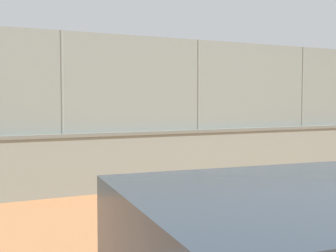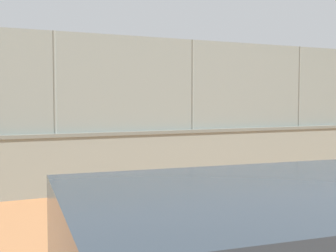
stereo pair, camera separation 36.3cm
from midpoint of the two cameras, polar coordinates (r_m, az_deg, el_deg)
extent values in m
plane|color=#A36B42|center=(23.80, -10.54, -1.73)|extent=(260.00, 260.00, 0.00)
cube|color=gray|center=(12.88, 16.22, -3.19)|extent=(27.37, 1.27, 1.28)
cube|color=slate|center=(12.82, 16.27, -0.17)|extent=(27.37, 1.33, 0.08)
cube|color=gray|center=(12.81, 16.36, 4.96)|extent=(26.81, 0.96, 2.21)
cylinder|color=gray|center=(12.81, 16.36, 4.96)|extent=(0.07, 0.07, 2.21)
cylinder|color=gray|center=(10.86, 3.00, 5.40)|extent=(0.07, 0.07, 2.21)
cylinder|color=gray|center=(9.72, -14.73, 5.55)|extent=(0.07, 0.07, 2.21)
cylinder|color=navy|center=(21.68, -17.90, -1.24)|extent=(0.16, 0.16, 0.82)
cylinder|color=navy|center=(21.48, -17.89, -1.28)|extent=(0.16, 0.16, 0.82)
cylinder|color=#3372B2|center=(21.54, -17.93, 0.63)|extent=(0.37, 0.37, 0.60)
cylinder|color=#936B4C|center=(21.84, -18.08, 0.98)|extent=(0.58, 0.14, 0.17)
cylinder|color=#936B4C|center=(21.22, -18.73, 0.90)|extent=(0.58, 0.14, 0.17)
sphere|color=#936B4C|center=(21.52, -17.95, 1.74)|extent=(0.23, 0.23, 0.23)
cylinder|color=navy|center=(21.52, -17.96, 2.01)|extent=(0.26, 0.26, 0.05)
cylinder|color=black|center=(21.22, -19.22, 0.89)|extent=(0.30, 0.06, 0.04)
ellipsoid|color=#333338|center=(21.23, -19.81, 0.88)|extent=(0.30, 0.05, 0.24)
cylinder|color=#B2B2B2|center=(24.23, 3.01, -0.71)|extent=(0.21, 0.21, 0.74)
cylinder|color=#B2B2B2|center=(24.05, 2.80, -0.74)|extent=(0.21, 0.21, 0.74)
cylinder|color=orange|center=(24.10, 2.91, 0.79)|extent=(0.47, 0.47, 0.55)
cylinder|color=brown|center=(24.37, 3.12, 1.08)|extent=(0.38, 0.47, 0.16)
cylinder|color=brown|center=(23.99, 1.96, 1.04)|extent=(0.38, 0.47, 0.16)
sphere|color=brown|center=(24.09, 2.91, 1.69)|extent=(0.21, 0.21, 0.21)
cylinder|color=black|center=(24.08, 2.91, 1.90)|extent=(0.31, 0.31, 0.05)
cylinder|color=black|center=(24.07, 1.58, 1.05)|extent=(0.21, 0.26, 0.04)
ellipsoid|color=#333338|center=(24.18, 1.13, 1.06)|extent=(0.20, 0.26, 0.24)
sphere|color=yellow|center=(20.03, -13.50, -0.11)|extent=(0.19, 0.19, 0.19)
cube|color=#4C6B4C|center=(13.83, 9.35, -3.45)|extent=(1.61, 0.43, 0.06)
cube|color=#4C6B4C|center=(13.67, 9.74, -2.60)|extent=(1.60, 0.10, 0.40)
cube|color=#333338|center=(14.23, 11.46, -4.19)|extent=(0.07, 0.38, 0.45)
cube|color=#333338|center=(13.50, 7.10, -4.55)|extent=(0.07, 0.38, 0.45)
camera|label=1|loc=(0.18, -90.58, -0.03)|focal=46.66mm
camera|label=2|loc=(0.18, 89.42, 0.03)|focal=46.66mm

